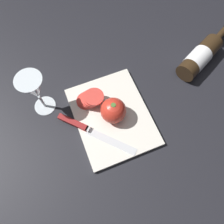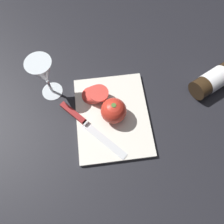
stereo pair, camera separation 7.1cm
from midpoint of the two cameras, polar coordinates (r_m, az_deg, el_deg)
The scene contains 7 objects.
ground_plane at distance 0.76m, azimuth -0.15°, elevation -1.58°, with size 3.00×3.00×0.00m, color black.
cutting_board at distance 0.75m, azimuth 2.71°, elevation -1.47°, with size 0.31×0.25×0.02m.
wine_bottle at distance 0.89m, azimuth 28.13°, elevation 7.86°, with size 0.18×0.30×0.07m.
wine_glass at distance 0.72m, azimuth -14.94°, elevation 9.38°, with size 0.08×0.08×0.18m.
whole_tomato at distance 0.70m, azimuth 3.21°, elevation -0.02°, with size 0.08×0.08×0.09m.
knife at distance 0.73m, azimuth -5.50°, elevation -2.26°, with size 0.22×0.21×0.01m.
tomato_slice_stack_near at distance 0.75m, azimuth -1.95°, elevation 4.31°, with size 0.08×0.09×0.05m.
Camera 2 is at (0.29, 0.00, 0.70)m, focal length 35.00 mm.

